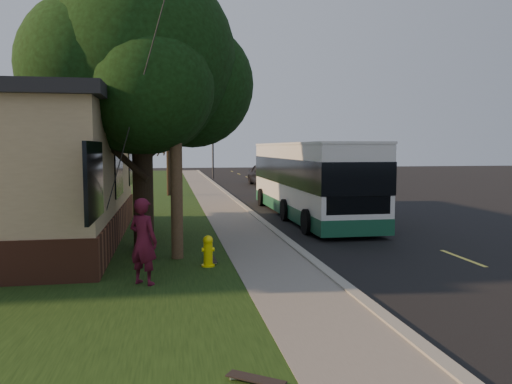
% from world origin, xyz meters
% --- Properties ---
extents(ground, '(120.00, 120.00, 0.00)m').
position_xyz_m(ground, '(0.00, 0.00, 0.00)').
color(ground, black).
rests_on(ground, ground).
extents(road, '(8.00, 80.00, 0.01)m').
position_xyz_m(road, '(4.00, 10.00, 0.01)').
color(road, black).
rests_on(road, ground).
extents(curb, '(0.25, 80.00, 0.12)m').
position_xyz_m(curb, '(0.00, 10.00, 0.06)').
color(curb, gray).
rests_on(curb, ground).
extents(sidewalk, '(2.00, 80.00, 0.08)m').
position_xyz_m(sidewalk, '(-1.00, 10.00, 0.04)').
color(sidewalk, slate).
rests_on(sidewalk, ground).
extents(grass_verge, '(5.00, 80.00, 0.07)m').
position_xyz_m(grass_verge, '(-4.50, 10.00, 0.04)').
color(grass_verge, black).
rests_on(grass_verge, ground).
extents(fire_hydrant, '(0.32, 0.32, 0.74)m').
position_xyz_m(fire_hydrant, '(-2.60, 0.00, 0.43)').
color(fire_hydrant, yellow).
rests_on(fire_hydrant, grass_verge).
extents(utility_pole, '(2.86, 3.21, 9.07)m').
position_xyz_m(utility_pole, '(-3.31, 0.99, 4.63)').
color(utility_pole, '#473321').
rests_on(utility_pole, ground).
extents(leafy_tree, '(6.30, 6.00, 7.80)m').
position_xyz_m(leafy_tree, '(-4.17, 2.65, 5.17)').
color(leafy_tree, black).
rests_on(leafy_tree, grass_verge).
extents(bare_tree_near, '(1.38, 1.21, 4.31)m').
position_xyz_m(bare_tree_near, '(-3.50, 18.00, 2.15)').
color(bare_tree_near, black).
rests_on(bare_tree_near, grass_verge).
extents(bare_tree_far, '(1.38, 1.21, 4.03)m').
position_xyz_m(bare_tree_far, '(-3.00, 30.00, 2.00)').
color(bare_tree_far, black).
rests_on(bare_tree_far, grass_verge).
extents(traffic_signal, '(0.18, 0.22, 5.50)m').
position_xyz_m(traffic_signal, '(0.50, 34.00, 3.16)').
color(traffic_signal, '#2D2D30').
rests_on(traffic_signal, ground).
extents(transit_bus, '(2.61, 11.31, 3.06)m').
position_xyz_m(transit_bus, '(2.17, 8.22, 1.63)').
color(transit_bus, silver).
rests_on(transit_bus, ground).
extents(skateboarder, '(0.78, 0.73, 1.79)m').
position_xyz_m(skateboarder, '(-4.02, -1.34, 0.97)').
color(skateboarder, '#4B0F21').
rests_on(skateboarder, grass_verge).
extents(skateboard_main, '(0.26, 0.91, 0.08)m').
position_xyz_m(skateboard_main, '(-2.50, 0.49, 0.13)').
color(skateboard_main, black).
rests_on(skateboard_main, grass_verge).
extents(skateboard_spare, '(0.70, 0.58, 0.07)m').
position_xyz_m(skateboard_spare, '(-2.50, -6.01, 0.12)').
color(skateboard_spare, black).
rests_on(skateboard_spare, grass_verge).
extents(dumpster, '(1.55, 1.24, 1.33)m').
position_xyz_m(dumpster, '(-7.37, 8.42, 0.71)').
color(dumpster, '#13321D').
rests_on(dumpster, building_lot).
extents(distant_car, '(2.41, 5.09, 1.68)m').
position_xyz_m(distant_car, '(3.79, 25.61, 0.84)').
color(distant_car, black).
rests_on(distant_car, ground).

